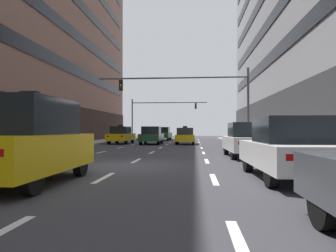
# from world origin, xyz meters

# --- Properties ---
(ground_plane) EXTENTS (120.00, 120.00, 0.00)m
(ground_plane) POSITION_xyz_m (0.00, 0.00, 0.00)
(ground_plane) COLOR #38383D
(lane_stripe_l1_s3) EXTENTS (0.16, 2.00, 0.01)m
(lane_stripe_l1_s3) POSITION_xyz_m (-3.13, -3.00, 0.00)
(lane_stripe_l1_s3) COLOR silver
(lane_stripe_l1_s3) RESTS_ON ground
(lane_stripe_l1_s4) EXTENTS (0.16, 2.00, 0.01)m
(lane_stripe_l1_s4) POSITION_xyz_m (-3.13, 2.00, 0.00)
(lane_stripe_l1_s4) COLOR silver
(lane_stripe_l1_s4) RESTS_ON ground
(lane_stripe_l1_s5) EXTENTS (0.16, 2.00, 0.01)m
(lane_stripe_l1_s5) POSITION_xyz_m (-3.13, 7.00, 0.00)
(lane_stripe_l1_s5) COLOR silver
(lane_stripe_l1_s5) RESTS_ON ground
(lane_stripe_l1_s6) EXTENTS (0.16, 2.00, 0.01)m
(lane_stripe_l1_s6) POSITION_xyz_m (-3.13, 12.00, 0.00)
(lane_stripe_l1_s6) COLOR silver
(lane_stripe_l1_s6) RESTS_ON ground
(lane_stripe_l1_s7) EXTENTS (0.16, 2.00, 0.01)m
(lane_stripe_l1_s7) POSITION_xyz_m (-3.13, 17.00, 0.00)
(lane_stripe_l1_s7) COLOR silver
(lane_stripe_l1_s7) RESTS_ON ground
(lane_stripe_l1_s8) EXTENTS (0.16, 2.00, 0.01)m
(lane_stripe_l1_s8) POSITION_xyz_m (-3.13, 22.00, 0.00)
(lane_stripe_l1_s8) COLOR silver
(lane_stripe_l1_s8) RESTS_ON ground
(lane_stripe_l1_s9) EXTENTS (0.16, 2.00, 0.01)m
(lane_stripe_l1_s9) POSITION_xyz_m (-3.13, 27.00, 0.00)
(lane_stripe_l1_s9) COLOR silver
(lane_stripe_l1_s9) RESTS_ON ground
(lane_stripe_l1_s10) EXTENTS (0.16, 2.00, 0.01)m
(lane_stripe_l1_s10) POSITION_xyz_m (-3.13, 32.00, 0.00)
(lane_stripe_l1_s10) COLOR silver
(lane_stripe_l1_s10) RESTS_ON ground
(lane_stripe_l2_s3) EXTENTS (0.16, 2.00, 0.01)m
(lane_stripe_l2_s3) POSITION_xyz_m (0.00, -3.00, 0.00)
(lane_stripe_l2_s3) COLOR silver
(lane_stripe_l2_s3) RESTS_ON ground
(lane_stripe_l2_s4) EXTENTS (0.16, 2.00, 0.01)m
(lane_stripe_l2_s4) POSITION_xyz_m (0.00, 2.00, 0.00)
(lane_stripe_l2_s4) COLOR silver
(lane_stripe_l2_s4) RESTS_ON ground
(lane_stripe_l2_s5) EXTENTS (0.16, 2.00, 0.01)m
(lane_stripe_l2_s5) POSITION_xyz_m (0.00, 7.00, 0.00)
(lane_stripe_l2_s5) COLOR silver
(lane_stripe_l2_s5) RESTS_ON ground
(lane_stripe_l2_s6) EXTENTS (0.16, 2.00, 0.01)m
(lane_stripe_l2_s6) POSITION_xyz_m (0.00, 12.00, 0.00)
(lane_stripe_l2_s6) COLOR silver
(lane_stripe_l2_s6) RESTS_ON ground
(lane_stripe_l2_s7) EXTENTS (0.16, 2.00, 0.01)m
(lane_stripe_l2_s7) POSITION_xyz_m (0.00, 17.00, 0.00)
(lane_stripe_l2_s7) COLOR silver
(lane_stripe_l2_s7) RESTS_ON ground
(lane_stripe_l2_s8) EXTENTS (0.16, 2.00, 0.01)m
(lane_stripe_l2_s8) POSITION_xyz_m (0.00, 22.00, 0.00)
(lane_stripe_l2_s8) COLOR silver
(lane_stripe_l2_s8) RESTS_ON ground
(lane_stripe_l2_s9) EXTENTS (0.16, 2.00, 0.01)m
(lane_stripe_l2_s9) POSITION_xyz_m (0.00, 27.00, 0.00)
(lane_stripe_l2_s9) COLOR silver
(lane_stripe_l2_s9) RESTS_ON ground
(lane_stripe_l2_s10) EXTENTS (0.16, 2.00, 0.01)m
(lane_stripe_l2_s10) POSITION_xyz_m (0.00, 32.00, 0.00)
(lane_stripe_l2_s10) COLOR silver
(lane_stripe_l2_s10) RESTS_ON ground
(lane_stripe_l3_s2) EXTENTS (0.16, 2.00, 0.01)m
(lane_stripe_l3_s2) POSITION_xyz_m (3.13, -8.00, 0.00)
(lane_stripe_l3_s2) COLOR silver
(lane_stripe_l3_s2) RESTS_ON ground
(lane_stripe_l3_s3) EXTENTS (0.16, 2.00, 0.01)m
(lane_stripe_l3_s3) POSITION_xyz_m (3.13, -3.00, 0.00)
(lane_stripe_l3_s3) COLOR silver
(lane_stripe_l3_s3) RESTS_ON ground
(lane_stripe_l3_s4) EXTENTS (0.16, 2.00, 0.01)m
(lane_stripe_l3_s4) POSITION_xyz_m (3.13, 2.00, 0.00)
(lane_stripe_l3_s4) COLOR silver
(lane_stripe_l3_s4) RESTS_ON ground
(lane_stripe_l3_s5) EXTENTS (0.16, 2.00, 0.01)m
(lane_stripe_l3_s5) POSITION_xyz_m (3.13, 7.00, 0.00)
(lane_stripe_l3_s5) COLOR silver
(lane_stripe_l3_s5) RESTS_ON ground
(lane_stripe_l3_s6) EXTENTS (0.16, 2.00, 0.01)m
(lane_stripe_l3_s6) POSITION_xyz_m (3.13, 12.00, 0.00)
(lane_stripe_l3_s6) COLOR silver
(lane_stripe_l3_s6) RESTS_ON ground
(lane_stripe_l3_s7) EXTENTS (0.16, 2.00, 0.01)m
(lane_stripe_l3_s7) POSITION_xyz_m (3.13, 17.00, 0.00)
(lane_stripe_l3_s7) COLOR silver
(lane_stripe_l3_s7) RESTS_ON ground
(lane_stripe_l3_s8) EXTENTS (0.16, 2.00, 0.01)m
(lane_stripe_l3_s8) POSITION_xyz_m (3.13, 22.00, 0.00)
(lane_stripe_l3_s8) COLOR silver
(lane_stripe_l3_s8) RESTS_ON ground
(lane_stripe_l3_s9) EXTENTS (0.16, 2.00, 0.01)m
(lane_stripe_l3_s9) POSITION_xyz_m (3.13, 27.00, 0.00)
(lane_stripe_l3_s9) COLOR silver
(lane_stripe_l3_s9) RESTS_ON ground
(lane_stripe_l3_s10) EXTENTS (0.16, 2.00, 0.01)m
(lane_stripe_l3_s10) POSITION_xyz_m (3.13, 32.00, 0.00)
(lane_stripe_l3_s10) COLOR silver
(lane_stripe_l3_s10) RESTS_ON ground
(car_driving_0) EXTENTS (1.92, 4.53, 1.69)m
(car_driving_0) POSITION_xyz_m (-1.50, 17.83, 0.83)
(car_driving_0) COLOR black
(car_driving_0) RESTS_ON ground
(taxi_driving_1) EXTENTS (1.89, 4.50, 2.36)m
(taxi_driving_1) POSITION_xyz_m (-1.60, -4.16, 1.08)
(taxi_driving_1) COLOR black
(taxi_driving_1) RESTS_ON ground
(taxi_driving_2) EXTENTS (1.97, 4.57, 2.38)m
(taxi_driving_2) POSITION_xyz_m (-4.66, 2.31, 1.10)
(taxi_driving_2) COLOR black
(taxi_driving_2) RESTS_ON ground
(taxi_driving_3) EXTENTS (1.79, 4.20, 1.74)m
(taxi_driving_3) POSITION_xyz_m (1.70, 18.03, 0.77)
(taxi_driving_3) COLOR black
(taxi_driving_3) RESTS_ON ground
(taxi_driving_4) EXTENTS (2.02, 4.58, 1.88)m
(taxi_driving_4) POSITION_xyz_m (-4.63, 18.52, 0.84)
(taxi_driving_4) COLOR black
(taxi_driving_4) RESTS_ON ground
(car_driving_5) EXTENTS (2.08, 4.69, 1.74)m
(car_driving_5) POSITION_xyz_m (-1.56, 29.11, 0.86)
(car_driving_5) COLOR black
(car_driving_5) RESTS_ON ground
(car_parked_1) EXTENTS (2.04, 4.65, 1.73)m
(car_parked_1) POSITION_xyz_m (5.20, -2.82, 0.85)
(car_parked_1) COLOR black
(car_parked_1) RESTS_ON ground
(car_parked_2) EXTENTS (2.03, 4.67, 1.74)m
(car_parked_2) POSITION_xyz_m (5.20, 4.16, 0.86)
(car_parked_2) COLOR black
(car_parked_2) RESTS_ON ground
(traffic_signal_0) EXTENTS (11.63, 0.35, 5.95)m
(traffic_signal_0) POSITION_xyz_m (2.80, 12.22, 4.29)
(traffic_signal_0) COLOR #4C4C51
(traffic_signal_0) RESTS_ON sidewalk_right
(traffic_signal_1) EXTENTS (11.18, 0.34, 5.82)m
(traffic_signal_1) POSITION_xyz_m (-2.94, 34.02, 4.26)
(traffic_signal_1) COLOR #4C4C51
(traffic_signal_1) RESTS_ON sidewalk_left
(pedestrian_0) EXTENTS (0.36, 0.45, 1.68)m
(pedestrian_0) POSITION_xyz_m (8.45, 3.85, 1.11)
(pedestrian_0) COLOR brown
(pedestrian_0) RESTS_ON sidewalk_right
(pedestrian_1) EXTENTS (0.22, 0.53, 1.67)m
(pedestrian_1) POSITION_xyz_m (7.50, 6.08, 1.11)
(pedestrian_1) COLOR black
(pedestrian_1) RESTS_ON sidewalk_right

